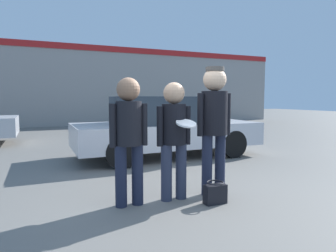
{
  "coord_description": "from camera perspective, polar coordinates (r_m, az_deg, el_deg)",
  "views": [
    {
      "loc": [
        -1.9,
        -3.59,
        1.38
      ],
      "look_at": [
        -0.22,
        0.25,
        1.0
      ],
      "focal_mm": 32.0,
      "sensor_mm": 36.0,
      "label": 1
    }
  ],
  "objects": [
    {
      "name": "ground_plane",
      "position": [
        4.29,
        4.15,
        -13.58
      ],
      "size": [
        56.0,
        56.0,
        0.0
      ],
      "primitive_type": "plane",
      "color": "#66635E"
    },
    {
      "name": "storefront_building",
      "position": [
        15.94,
        -16.97,
        7.54
      ],
      "size": [
        24.0,
        0.22,
        4.11
      ],
      "color": "gray",
      "rests_on": "ground"
    },
    {
      "name": "person_left",
      "position": [
        3.83,
        -7.48,
        -0.96
      ],
      "size": [
        0.5,
        0.33,
        1.65
      ],
      "color": "#1E2338",
      "rests_on": "ground"
    },
    {
      "name": "person_middle_with_frisbee",
      "position": [
        4.04,
        1.16,
        -1.1
      ],
      "size": [
        0.49,
        0.53,
        1.6
      ],
      "color": "#2D3347",
      "rests_on": "ground"
    },
    {
      "name": "person_right",
      "position": [
        4.31,
        8.79,
        1.67
      ],
      "size": [
        0.54,
        0.37,
        1.82
      ],
      "color": "#1E2338",
      "rests_on": "ground"
    },
    {
      "name": "parked_car_near",
      "position": [
        7.16,
        -0.45,
        -0.11
      ],
      "size": [
        4.34,
        1.82,
        1.43
      ],
      "color": "silver",
      "rests_on": "ground"
    },
    {
      "name": "shrub",
      "position": [
        16.02,
        -4.84,
        2.01
      ],
      "size": [
        0.97,
        0.97,
        0.97
      ],
      "color": "#2D6B33",
      "rests_on": "ground"
    },
    {
      "name": "handbag",
      "position": [
        4.09,
        8.96,
        -12.51
      ],
      "size": [
        0.3,
        0.23,
        0.29
      ],
      "color": "black",
      "rests_on": "ground"
    }
  ]
}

